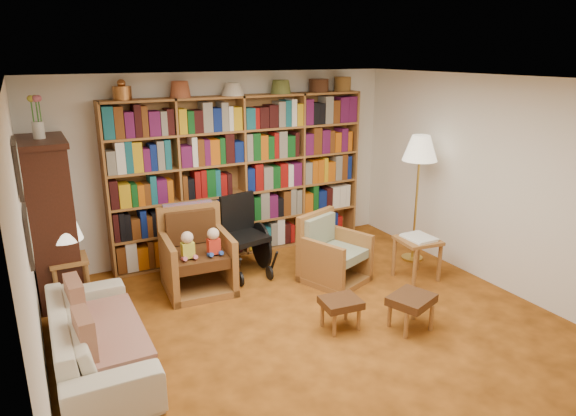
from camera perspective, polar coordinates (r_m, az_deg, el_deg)
floor at (r=5.46m, az=2.92°, el=-13.25°), size 5.00×5.00×0.00m
ceiling at (r=4.73m, az=3.38°, el=13.95°), size 5.00×5.00×0.00m
wall_back at (r=7.14m, az=-7.12°, el=4.75°), size 5.00×0.00×5.00m
wall_front at (r=3.24m, az=26.76°, el=-12.56°), size 5.00×0.00×5.00m
wall_left at (r=4.32m, az=-26.90°, el=-5.21°), size 0.00×5.00×5.00m
wall_right at (r=6.54m, az=22.38°, el=2.45°), size 0.00×5.00×5.00m
bookshelf at (r=7.08m, az=-5.08°, el=4.04°), size 3.60×0.30×2.42m
curio_cabinet at (r=6.32m, az=-24.83°, el=-1.13°), size 0.50×0.95×2.40m
framed_pictures at (r=4.50m, az=-27.36°, el=0.59°), size 0.03×0.52×0.97m
sofa at (r=5.08m, az=-20.36°, el=-13.20°), size 1.95×0.78×0.57m
sofa_throw at (r=5.08m, az=-19.80°, el=-12.95°), size 0.68×1.26×0.04m
cushion_left at (r=5.31m, az=-22.47°, el=-10.07°), size 0.15×0.42×0.41m
cushion_right at (r=4.69m, az=-21.58°, el=-13.69°), size 0.15×0.40×0.40m
side_table_lamp at (r=6.22m, az=-23.09°, el=-6.45°), size 0.40×0.40×0.57m
table_lamp at (r=6.05m, az=-23.63°, el=-2.12°), size 0.37×0.37×0.51m
armchair_leather at (r=6.29m, az=-10.30°, el=-5.21°), size 0.83×0.88×0.99m
armchair_sage at (r=6.45m, az=4.80°, el=-5.19°), size 0.92×0.92×0.84m
wheelchair at (r=6.62m, az=-5.13°, el=-3.31°), size 0.58×0.81×1.01m
floor_lamp at (r=6.92m, az=14.45°, el=5.90°), size 0.46×0.46×1.72m
side_table_papers at (r=6.58m, az=14.20°, el=-4.07°), size 0.52×0.52×0.56m
footstool_a at (r=5.36m, az=5.88°, el=-10.62°), size 0.42×0.37×0.33m
footstool_b at (r=5.46m, az=13.55°, el=-10.11°), size 0.54×0.50×0.37m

